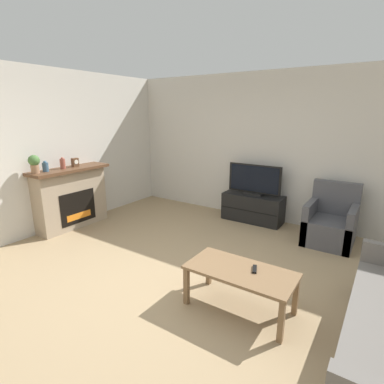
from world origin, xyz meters
TOP-DOWN VIEW (x-y plane):
  - ground_plane at (0.00, 0.00)m, footprint 24.00×24.00m
  - wall_back at (0.00, 2.86)m, footprint 12.00×0.06m
  - wall_left at (-2.90, 0.00)m, footprint 0.06×12.00m
  - fireplace at (-2.69, 0.52)m, footprint 0.47×1.36m
  - mantel_vase_left at (-2.67, 0.11)m, footprint 0.09×0.09m
  - mantel_vase_centre_left at (-2.67, 0.42)m, footprint 0.08×0.08m
  - mantel_clock at (-2.67, 0.66)m, footprint 0.08×0.11m
  - potted_plant at (-2.67, -0.06)m, footprint 0.17×0.17m
  - tv_stand at (-0.13, 2.57)m, footprint 1.11×0.44m
  - tv at (-0.13, 2.57)m, footprint 1.00×0.18m
  - armchair at (1.25, 2.34)m, footprint 0.70×0.76m
  - coffee_table at (0.79, 0.03)m, footprint 1.09×0.54m
  - remote at (0.91, 0.10)m, footprint 0.09×0.15m

SIDE VIEW (x-z plane):
  - ground_plane at x=0.00m, z-range 0.00..0.00m
  - tv_stand at x=-0.13m, z-range 0.00..0.51m
  - armchair at x=1.25m, z-range -0.17..0.76m
  - coffee_table at x=0.79m, z-range 0.17..0.62m
  - remote at x=0.91m, z-range 0.45..0.47m
  - fireplace at x=-2.69m, z-range 0.01..1.08m
  - tv at x=-0.13m, z-range 0.49..1.05m
  - mantel_clock at x=-2.67m, z-range 1.07..1.22m
  - mantel_vase_left at x=-2.67m, z-range 1.06..1.24m
  - mantel_vase_centre_left at x=-2.67m, z-range 1.06..1.26m
  - potted_plant at x=-2.67m, z-range 1.09..1.37m
  - wall_back at x=0.00m, z-range 0.00..2.70m
  - wall_left at x=-2.90m, z-range 0.00..2.70m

